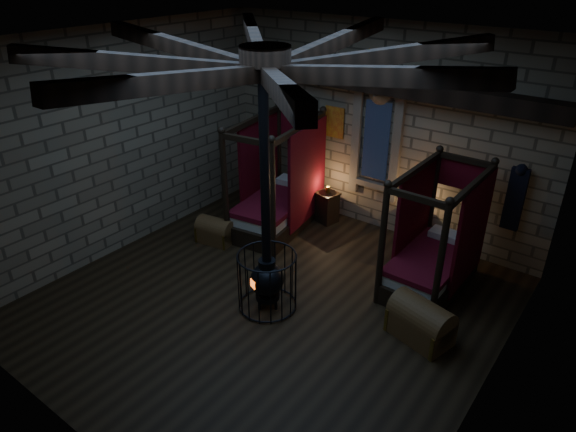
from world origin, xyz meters
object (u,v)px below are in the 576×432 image
Objects in this scene: bed_left at (278,201)px; trunk_right at (421,322)px; bed_right at (433,258)px; stove at (267,276)px; trunk_left at (216,231)px.

bed_left reaches higher than trunk_right.
stove is at bearing -129.47° from bed_right.
bed_left is 2.85m from stove.
bed_right is at bearing -10.40° from bed_left.
stove reaches higher than trunk_left.
stove is at bearing -147.00° from trunk_right.
stove reaches higher than trunk_right.
bed_right is 0.53× the size of stove.
trunk_left is 0.20× the size of stove.
stove is at bearing -64.21° from bed_left.
bed_left reaches higher than bed_right.
stove reaches higher than bed_left.
bed_right is at bearing 71.84° from stove.
bed_left is at bearing 178.80° from bed_right.
trunk_right is (4.54, -0.26, 0.06)m from trunk_left.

